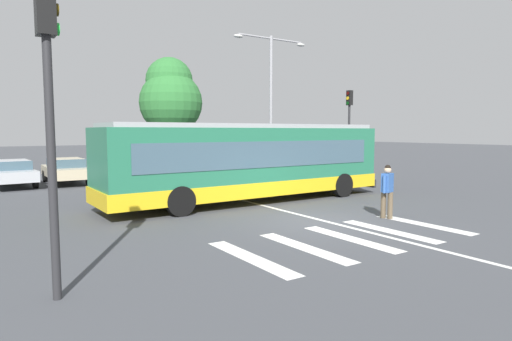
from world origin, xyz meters
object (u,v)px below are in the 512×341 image
(twin_arm_street_lamp, at_px, (271,90))
(background_tree_right, at_px, (170,96))
(traffic_light_near_corner, at_px, (49,89))
(parked_car_white, at_px, (123,167))
(parked_car_black, at_px, (241,161))
(pedestrian_crossing_street, at_px, (387,188))
(parked_car_champagne, at_px, (66,169))
(parked_car_teal, at_px, (207,163))
(city_transit_bus, at_px, (250,162))
(parked_car_silver, at_px, (11,172))
(traffic_light_far_corner, at_px, (349,119))
(parked_car_blue, at_px, (165,165))
(bus_stop_shelter, at_px, (301,137))

(twin_arm_street_lamp, relative_size, background_tree_right, 1.00)
(traffic_light_near_corner, height_order, background_tree_right, background_tree_right)
(parked_car_white, bearing_deg, parked_car_black, 1.37)
(pedestrian_crossing_street, xyz_separation_m, parked_car_black, (4.05, 15.48, -0.20))
(parked_car_champagne, distance_m, parked_car_white, 2.94)
(parked_car_white, bearing_deg, parked_car_teal, -2.50)
(city_transit_bus, bearing_deg, background_tree_right, 77.46)
(traffic_light_near_corner, bearing_deg, pedestrian_crossing_street, 8.05)
(parked_car_silver, relative_size, parked_car_white, 1.01)
(traffic_light_far_corner, bearing_deg, city_transit_bus, -154.84)
(city_transit_bus, xyz_separation_m, parked_car_champagne, (-4.93, 10.37, -0.82))
(city_transit_bus, bearing_deg, parked_car_blue, 87.25)
(traffic_light_near_corner, height_order, traffic_light_far_corner, traffic_light_far_corner)
(parked_car_white, xyz_separation_m, parked_car_black, (7.90, 0.19, 0.00))
(background_tree_right, bearing_deg, parked_car_silver, -150.01)
(traffic_light_near_corner, bearing_deg, parked_car_black, 50.39)
(parked_car_silver, distance_m, traffic_light_far_corner, 18.99)
(city_transit_bus, bearing_deg, bus_stop_shelter, 40.34)
(parked_car_champagne, xyz_separation_m, parked_car_blue, (5.41, -0.38, 0.00))
(twin_arm_street_lamp, bearing_deg, parked_car_silver, 165.66)
(city_transit_bus, height_order, parked_car_white, city_transit_bus)
(parked_car_silver, relative_size, parked_car_teal, 1.00)
(parked_car_black, bearing_deg, city_transit_bus, -119.89)
(parked_car_blue, distance_m, traffic_light_near_corner, 18.85)
(parked_car_silver, relative_size, twin_arm_street_lamp, 0.55)
(city_transit_bus, height_order, twin_arm_street_lamp, twin_arm_street_lamp)
(parked_car_blue, distance_m, twin_arm_street_lamp, 7.73)
(traffic_light_near_corner, relative_size, background_tree_right, 0.62)
(parked_car_champagne, bearing_deg, pedestrian_crossing_street, -66.47)
(bus_stop_shelter, bearing_deg, parked_car_teal, 157.47)
(parked_car_teal, bearing_deg, twin_arm_street_lamp, -46.35)
(pedestrian_crossing_street, height_order, twin_arm_street_lamp, twin_arm_street_lamp)
(city_transit_bus, distance_m, traffic_light_near_corner, 10.59)
(parked_car_champagne, distance_m, twin_arm_street_lamp, 12.29)
(pedestrian_crossing_street, relative_size, background_tree_right, 0.21)
(pedestrian_crossing_street, bearing_deg, parked_car_blue, 95.16)
(parked_car_teal, bearing_deg, parked_car_blue, 177.38)
(parked_car_white, relative_size, traffic_light_far_corner, 0.86)
(parked_car_black, height_order, background_tree_right, background_tree_right)
(traffic_light_far_corner, bearing_deg, pedestrian_crossing_street, -130.51)
(city_transit_bus, height_order, background_tree_right, background_tree_right)
(traffic_light_far_corner, relative_size, twin_arm_street_lamp, 0.63)
(parked_car_champagne, distance_m, bus_stop_shelter, 14.17)
(traffic_light_far_corner, bearing_deg, background_tree_right, 119.59)
(parked_car_black, xyz_separation_m, traffic_light_far_corner, (4.61, -5.33, 2.74))
(parked_car_blue, xyz_separation_m, parked_car_teal, (2.74, -0.13, 0.00))
(background_tree_right, bearing_deg, city_transit_bus, -102.54)
(parked_car_teal, bearing_deg, parked_car_champagne, 176.45)
(city_transit_bus, relative_size, parked_car_blue, 2.63)
(background_tree_right, bearing_deg, traffic_light_far_corner, -60.41)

